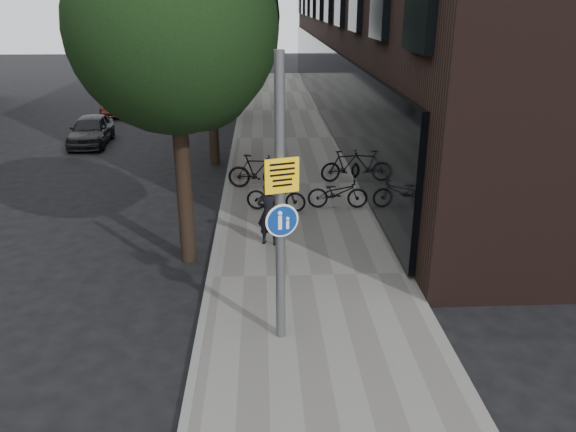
{
  "coord_description": "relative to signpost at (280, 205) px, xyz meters",
  "views": [
    {
      "loc": [
        -0.8,
        -7.81,
        5.85
      ],
      "look_at": [
        -0.33,
        2.14,
        2.0
      ],
      "focal_mm": 35.0,
      "sensor_mm": 36.0,
      "label": 1
    }
  ],
  "objects": [
    {
      "name": "ground",
      "position": [
        0.52,
        -0.96,
        -2.66
      ],
      "size": [
        120.0,
        120.0,
        0.0
      ],
      "primitive_type": "plane",
      "color": "black",
      "rests_on": "ground"
    },
    {
      "name": "sidewalk",
      "position": [
        0.77,
        9.04,
        -2.6
      ],
      "size": [
        4.5,
        60.0,
        0.12
      ],
      "primitive_type": "cube",
      "color": "slate",
      "rests_on": "ground"
    },
    {
      "name": "curb_edge",
      "position": [
        -1.48,
        9.04,
        -2.6
      ],
      "size": [
        0.15,
        60.0,
        0.13
      ],
      "primitive_type": "cube",
      "color": "slate",
      "rests_on": "ground"
    },
    {
      "name": "street_tree_near",
      "position": [
        -2.01,
        3.69,
        2.45
      ],
      "size": [
        4.4,
        4.4,
        7.5
      ],
      "color": "black",
      "rests_on": "ground"
    },
    {
      "name": "street_tree_mid",
      "position": [
        -2.01,
        12.19,
        2.45
      ],
      "size": [
        5.0,
        5.0,
        7.8
      ],
      "color": "black",
      "rests_on": "ground"
    },
    {
      "name": "street_tree_far",
      "position": [
        -2.01,
        21.19,
        2.45
      ],
      "size": [
        5.0,
        5.0,
        7.8
      ],
      "color": "black",
      "rests_on": "ground"
    },
    {
      "name": "signpost",
      "position": [
        0.0,
        0.0,
        0.0
      ],
      "size": [
        0.56,
        0.21,
        5.03
      ],
      "rotation": [
        0.0,
        0.0,
        0.3
      ],
      "color": "#595B5E",
      "rests_on": "sidewalk"
    },
    {
      "name": "pedestrian",
      "position": [
        -0.15,
        4.13,
        -1.73
      ],
      "size": [
        0.67,
        0.53,
        1.62
      ],
      "primitive_type": "imported",
      "rotation": [
        0.0,
        0.0,
        2.86
      ],
      "color": "black",
      "rests_on": "sidewalk"
    },
    {
      "name": "parked_bike_facade_near",
      "position": [
        1.9,
        6.67,
        -2.08
      ],
      "size": [
        1.79,
        0.71,
        0.92
      ],
      "primitive_type": "imported",
      "rotation": [
        0.0,
        0.0,
        1.52
      ],
      "color": "black",
      "rests_on": "sidewalk"
    },
    {
      "name": "parked_bike_facade_far",
      "position": [
        2.52,
        9.27,
        -2.01
      ],
      "size": [
        1.82,
        0.87,
        1.06
      ],
      "primitive_type": "imported",
      "rotation": [
        0.0,
        0.0,
        1.79
      ],
      "color": "black",
      "rests_on": "sidewalk"
    },
    {
      "name": "parked_bike_curb_near",
      "position": [
        0.09,
        6.52,
        -2.08
      ],
      "size": [
        1.83,
        0.98,
        0.91
      ],
      "primitive_type": "imported",
      "rotation": [
        0.0,
        0.0,
        1.35
      ],
      "color": "black",
      "rests_on": "sidewalk"
    },
    {
      "name": "parked_bike_curb_far",
      "position": [
        -0.48,
        8.66,
        -1.99
      ],
      "size": [
        1.88,
        0.7,
        1.11
      ],
      "primitive_type": "imported",
      "rotation": [
        0.0,
        0.0,
        1.47
      ],
      "color": "black",
      "rests_on": "sidewalk"
    },
    {
      "name": "parked_car_near",
      "position": [
        -7.6,
        15.33,
        -2.03
      ],
      "size": [
        1.69,
        3.79,
        1.26
      ],
      "primitive_type": "imported",
      "rotation": [
        0.0,
        0.0,
        0.05
      ],
      "color": "black",
      "rests_on": "ground"
    },
    {
      "name": "parked_car_mid",
      "position": [
        -7.95,
        22.12,
        -2.11
      ],
      "size": [
        1.41,
        3.42,
        1.1
      ],
      "primitive_type": "imported",
      "rotation": [
        0.0,
        0.0,
        -0.07
      ],
      "color": "#552318",
      "rests_on": "ground"
    },
    {
      "name": "parked_car_far",
      "position": [
        -7.41,
        26.27,
        -2.09
      ],
      "size": [
        1.67,
        3.98,
        1.15
      ],
      "primitive_type": "imported",
      "rotation": [
        0.0,
        0.0,
        -0.02
      ],
      "color": "#1A1C2F",
      "rests_on": "ground"
    }
  ]
}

